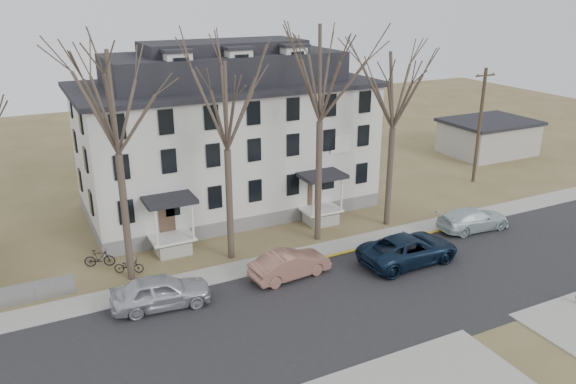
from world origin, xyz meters
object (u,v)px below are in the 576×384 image
utility_pole_far (480,125)px  car_white (473,219)px  tree_center (321,66)px  car_silver (161,292)px  bicycle_right (100,259)px  boarding_house (227,136)px  car_tan (290,265)px  bicycle_left (129,266)px  tree_mid_right (395,85)px  car_navy (409,250)px  tree_far_left (112,95)px  tree_mid_left (225,100)px

utility_pole_far → car_white: (-7.40, -7.63, -4.16)m
tree_center → car_silver: 15.65m
bicycle_right → tree_center: bearing=-80.0°
utility_pole_far → car_silver: utility_pole_far is taller
boarding_house → car_tan: 12.90m
tree_center → bicycle_left: size_ratio=8.80×
car_tan → bicycle_left: bearing=54.7°
utility_pole_far → tree_mid_right: bearing=-160.7°
boarding_house → tree_mid_right: tree_mid_right is taller
tree_mid_right → bicycle_right: bearing=173.3°
utility_pole_far → car_white: bearing=-134.2°
tree_center → utility_pole_far: 19.03m
boarding_house → tree_mid_right: 12.51m
utility_pole_far → car_white: 11.41m
tree_center → bicycle_right: tree_center is taller
bicycle_left → car_navy: bearing=-86.8°
tree_far_left → tree_center: bearing=0.0°
car_tan → tree_center: bearing=-51.6°
car_silver → car_navy: 14.48m
car_silver → car_white: car_silver is taller
car_silver → tree_mid_left: bearing=-48.2°
tree_center → car_silver: size_ratio=2.93×
tree_mid_left → bicycle_left: bearing=173.6°
boarding_house → car_silver: 15.16m
bicycle_left → tree_far_left: bearing=-156.6°
tree_mid_right → car_navy: tree_mid_right is taller
tree_mid_left → car_tan: 9.85m
boarding_house → bicycle_right: boarding_house is taller
tree_mid_right → car_tan: (-9.46, -3.85, -8.83)m
boarding_house → tree_mid_left: 9.66m
tree_mid_left → tree_center: 6.18m
utility_pole_far → car_tan: size_ratio=2.03×
bicycle_left → utility_pole_far: bearing=-58.1°
boarding_house → car_navy: size_ratio=3.36×
boarding_house → car_navy: boarding_house is taller
tree_mid_right → bicycle_left: tree_mid_right is taller
tree_mid_right → car_white: tree_mid_right is taller
car_navy → bicycle_left: size_ratio=3.70×
car_white → car_navy: bearing=109.5°
tree_far_left → tree_center: (12.00, 0.00, 0.74)m
car_tan → boarding_house: bearing=-10.4°
tree_mid_left → tree_center: tree_center is taller
tree_mid_right → bicycle_right: size_ratio=7.19×
utility_pole_far → car_tan: 23.29m
utility_pole_far → car_tan: utility_pole_far is taller
car_tan → bicycle_right: car_tan is taller
tree_mid_left → car_white: 18.69m
utility_pole_far → car_tan: (-21.46, -8.05, -4.13)m
boarding_house → car_tan: size_ratio=4.45×
tree_mid_right → tree_mid_left: bearing=180.0°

